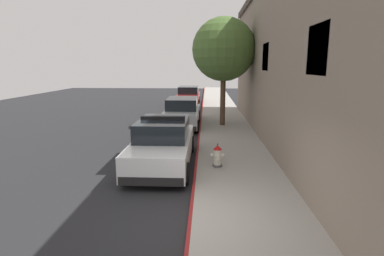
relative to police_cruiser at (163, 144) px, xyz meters
The scene contains 9 objects.
ground_plane 7.00m from the police_cruiser, 120.16° to the left, with size 30.42×60.00×0.20m, color #232326.
sidewalk_pavement 6.55m from the police_cruiser, 67.36° to the left, with size 2.66×60.00×0.15m, color #9E9991.
curb_painted_edge 6.15m from the police_cruiser, 79.29° to the left, with size 0.08×60.00×0.15m, color maroon.
storefront_building 8.19m from the police_cruiser, 22.54° to the left, with size 6.79×22.00×7.07m.
police_cruiser is the anchor object (origin of this frame).
parked_car_silver_ahead 7.02m from the police_cruiser, 89.17° to the left, with size 1.94×4.84×1.56m.
parked_car_dark_far 16.66m from the police_cruiser, 90.38° to the left, with size 1.94×4.84×1.56m.
fire_hydrant 1.93m from the police_cruiser, 17.01° to the right, with size 0.44×0.40×0.76m.
street_tree 7.81m from the police_cruiser, 70.62° to the left, with size 3.31×3.31×5.67m.
Camera 1 is at (0.29, -6.21, 3.36)m, focal length 29.17 mm.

